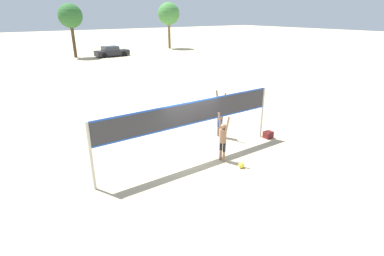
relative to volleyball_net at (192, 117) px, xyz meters
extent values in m
plane|color=#C6B28C|center=(0.00, 0.00, -1.80)|extent=(200.00, 200.00, 0.00)
cylinder|color=beige|center=(-4.01, 0.00, -0.59)|extent=(0.10, 0.10, 2.42)
cylinder|color=beige|center=(4.01, 0.00, -0.59)|extent=(0.10, 0.10, 2.42)
cube|color=#2D2D33|center=(0.00, 0.00, 0.16)|extent=(7.91, 0.02, 0.92)
cube|color=#1E4CB2|center=(0.00, 0.00, 0.59)|extent=(7.91, 0.03, 0.06)
cube|color=#1E4CB2|center=(0.00, 0.00, -0.27)|extent=(7.91, 0.03, 0.06)
cylinder|color=#8C664C|center=(0.89, -0.95, -1.58)|extent=(0.11, 0.11, 0.44)
cylinder|color=black|center=(0.89, -0.95, -1.18)|extent=(0.12, 0.12, 0.36)
cylinder|color=#8C664C|center=(0.89, -0.75, -1.58)|extent=(0.11, 0.11, 0.44)
cylinder|color=black|center=(0.89, -0.75, -1.18)|extent=(0.12, 0.12, 0.36)
cylinder|color=#8C664C|center=(0.89, -0.85, -0.72)|extent=(0.28, 0.28, 0.57)
sphere|color=#8C664C|center=(0.89, -0.85, -0.32)|extent=(0.22, 0.22, 0.22)
cylinder|color=#8C664C|center=(0.89, -1.09, -0.15)|extent=(0.08, 0.21, 0.64)
cylinder|color=#8C664C|center=(0.89, -0.62, -0.15)|extent=(0.08, 0.21, 0.64)
cylinder|color=#8C664C|center=(2.39, 1.22, -1.55)|extent=(0.11, 0.11, 0.50)
cylinder|color=#1E47A5|center=(2.39, 1.22, -1.10)|extent=(0.12, 0.12, 0.41)
cylinder|color=#8C664C|center=(2.39, 1.02, -1.55)|extent=(0.11, 0.11, 0.50)
cylinder|color=#1E47A5|center=(2.39, 1.02, -1.10)|extent=(0.12, 0.12, 0.41)
cylinder|color=#8C664C|center=(2.39, 1.12, -0.57)|extent=(0.28, 0.28, 0.64)
sphere|color=#8C664C|center=(2.39, 1.12, -0.12)|extent=(0.25, 0.25, 0.25)
cylinder|color=#8C664C|center=(2.39, 1.36, 0.08)|extent=(0.08, 0.23, 0.72)
cylinder|color=#8C664C|center=(2.39, 0.87, 0.08)|extent=(0.08, 0.23, 0.72)
sphere|color=yellow|center=(1.09, -1.75, -1.69)|extent=(0.23, 0.23, 0.23)
cube|color=maroon|center=(4.21, -0.31, -1.64)|extent=(0.41, 0.35, 0.32)
cube|color=#232328|center=(8.56, 31.37, -1.33)|extent=(4.51, 1.88, 0.68)
cube|color=#2D333D|center=(8.33, 31.36, -0.71)|extent=(2.06, 1.66, 0.55)
cylinder|color=black|center=(9.92, 32.24, -1.48)|extent=(0.65, 0.24, 0.64)
cylinder|color=black|center=(9.96, 30.58, -1.48)|extent=(0.65, 0.24, 0.64)
cylinder|color=black|center=(7.15, 32.16, -1.48)|extent=(0.65, 0.24, 0.64)
cylinder|color=black|center=(7.20, 30.50, -1.48)|extent=(0.65, 0.24, 0.64)
cylinder|color=#4C3823|center=(4.17, 33.11, 0.39)|extent=(0.40, 0.40, 4.38)
sphere|color=#2D662D|center=(4.17, 33.11, 3.41)|extent=(3.02, 3.02, 3.02)
cylinder|color=brown|center=(19.99, 35.28, 0.43)|extent=(0.40, 0.40, 4.46)
sphere|color=#42843D|center=(19.99, 35.28, 3.62)|extent=(3.47, 3.47, 3.47)
camera|label=1|loc=(-6.30, -9.06, 3.80)|focal=28.00mm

